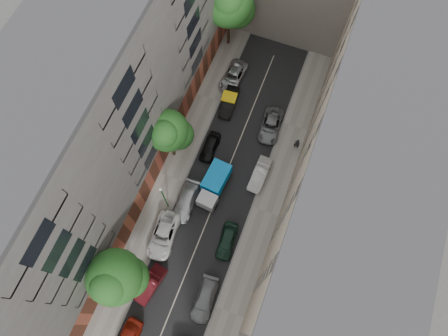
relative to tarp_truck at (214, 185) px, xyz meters
The scene contains 22 objects.
ground 1.52m from the tarp_truck, 36.41° to the right, with size 120.00×120.00×0.00m, color #4C4C49.
road_surface 1.51m from the tarp_truck, 36.41° to the right, with size 8.00×44.00×0.02m, color black.
sidewalk_left 5.08m from the tarp_truck, behind, with size 3.00×44.00×0.15m, color gray.
sidewalk_right 6.24m from the tarp_truck, ahead, with size 3.00×44.00×0.15m, color gray.
building_left 13.55m from the tarp_truck, behind, with size 8.00×44.00×20.00m, color #4A4745.
building_right 14.49m from the tarp_truck, ahead, with size 8.00×44.00×20.00m, color #B8A58F.
tarp_truck is the anchor object (origin of this frame).
car_left_1 12.06m from the tarp_truck, 100.52° to the right, with size 1.45×4.16×1.37m, color #4B0F14.
car_left_2 7.51m from the tarp_truck, 113.63° to the right, with size 2.46×5.34×1.48m, color silver.
car_left_3 3.51m from the tarp_truck, 130.06° to the right, with size 1.96×4.82×1.40m, color silver.
car_left_4 4.90m from the tarp_truck, 116.93° to the left, with size 1.56×3.87×1.32m, color black.
car_left_5 10.80m from the tarp_truck, 101.77° to the left, with size 1.53×4.39×1.44m, color black.
car_left_6 14.49m from the tarp_truck, 101.96° to the left, with size 2.27×4.92×1.37m, color silver.
car_right_1 11.76m from the tarp_truck, 73.17° to the right, with size 1.86×4.58×1.33m, color slate.
car_right_2 6.11m from the tarp_truck, 56.01° to the right, with size 1.66×4.11×1.40m, color #142E22.
car_right_3 5.29m from the tarp_truck, 36.94° to the left, with size 1.50×4.29×1.41m, color silver.
car_right_4 9.98m from the tarp_truck, 70.03° to the left, with size 2.24×4.86×1.35m, color slate.
tree_near 14.06m from the tarp_truck, 108.51° to the right, with size 5.31×5.05×8.61m.
tree_mid 7.58m from the tarp_truck, 159.38° to the left, with size 4.79×4.43×8.34m.
tree_far 20.48m from the tarp_truck, 105.93° to the left, with size 5.82×5.63×9.89m.
lamp_post 5.93m from the tarp_truck, 137.09° to the right, with size 0.36×0.36×5.90m.
pedestrian 10.59m from the tarp_truck, 49.16° to the left, with size 0.66×0.43×1.81m, color black.
Camera 1 is at (5.43, -12.36, 41.93)m, focal length 32.00 mm.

